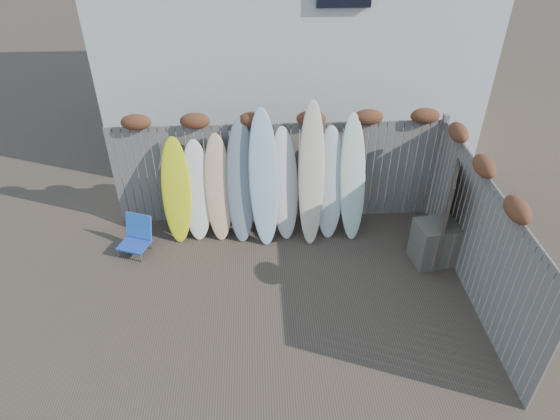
{
  "coord_description": "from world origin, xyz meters",
  "views": [
    {
      "loc": [
        -0.35,
        -5.55,
        5.79
      ],
      "look_at": [
        0.0,
        1.2,
        1.0
      ],
      "focal_mm": 32.0,
      "sensor_mm": 36.0,
      "label": 1
    }
  ],
  "objects_px": {
    "beach_chair": "(136,235)",
    "surfboard_0": "(176,191)",
    "lattice_panel": "(447,214)",
    "wooden_crate": "(434,243)"
  },
  "relations": [
    {
      "from": "lattice_panel",
      "to": "surfboard_0",
      "type": "height_order",
      "value": "surfboard_0"
    },
    {
      "from": "beach_chair",
      "to": "surfboard_0",
      "type": "relative_size",
      "value": 0.34
    },
    {
      "from": "beach_chair",
      "to": "surfboard_0",
      "type": "height_order",
      "value": "surfboard_0"
    },
    {
      "from": "beach_chair",
      "to": "wooden_crate",
      "type": "xyz_separation_m",
      "value": [
        5.17,
        -0.58,
        0.09
      ]
    },
    {
      "from": "lattice_panel",
      "to": "surfboard_0",
      "type": "distance_m",
      "value": 4.71
    },
    {
      "from": "lattice_panel",
      "to": "wooden_crate",
      "type": "bearing_deg",
      "value": -109.31
    },
    {
      "from": "surfboard_0",
      "to": "lattice_panel",
      "type": "bearing_deg",
      "value": -10.34
    },
    {
      "from": "beach_chair",
      "to": "lattice_panel",
      "type": "distance_m",
      "value": 5.41
    },
    {
      "from": "beach_chair",
      "to": "wooden_crate",
      "type": "height_order",
      "value": "wooden_crate"
    },
    {
      "from": "beach_chair",
      "to": "lattice_panel",
      "type": "relative_size",
      "value": 0.39
    }
  ]
}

